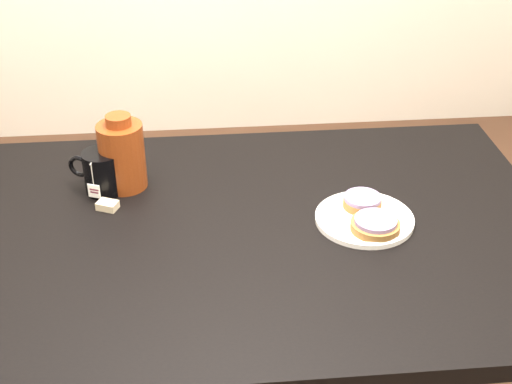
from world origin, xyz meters
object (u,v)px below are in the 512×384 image
bagel_front (375,225)px  mug (102,171)px  bagel_back (362,201)px  plate (364,218)px  teabag_pouch (108,205)px  table (240,259)px  bagel_package (122,155)px

bagel_front → mug: size_ratio=0.90×
bagel_back → bagel_front: 0.09m
plate → teabag_pouch: teabag_pouch is taller
table → teabag_pouch: (-0.29, 0.10, 0.09)m
bagel_back → bagel_package: 0.56m
plate → mug: mug is taller
mug → bagel_package: size_ratio=0.79×
table → mug: 0.38m
bagel_package → bagel_back: bearing=-16.7°
table → bagel_package: (-0.26, 0.20, 0.17)m
plate → bagel_package: bearing=159.2°
plate → bagel_front: bagel_front is taller
bagel_back → plate: bearing=-94.4°
table → bagel_back: bearing=8.6°
table → bagel_package: bagel_package is taller
bagel_back → teabag_pouch: (-0.57, 0.06, -0.02)m
bagel_back → bagel_package: size_ratio=0.55×
mug → bagel_package: (0.05, 0.02, 0.03)m
table → teabag_pouch: 0.32m
plate → teabag_pouch: size_ratio=4.81×
bagel_back → mug: (-0.58, 0.14, 0.03)m
mug → bagel_package: bearing=42.5°
teabag_pouch → bagel_package: size_ratio=0.25×
bagel_front → table: bearing=170.2°
bagel_front → mug: mug is taller
bagel_back → table: bearing=-171.4°
teabag_pouch → bagel_package: 0.13m
bagel_package → teabag_pouch: bearing=-108.4°
bagel_front → bagel_package: bagel_package is taller
table → bagel_front: size_ratio=10.82×
table → bagel_back: (0.28, 0.04, 0.11)m
bagel_package → plate: bearing=-20.8°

